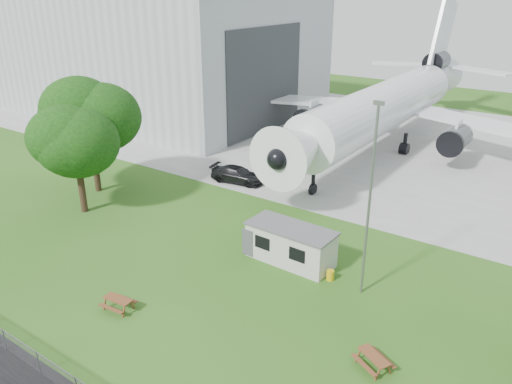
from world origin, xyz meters
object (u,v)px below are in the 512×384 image
Objects in this scene: picnic_east at (373,368)px; airliner at (388,103)px; picnic_west at (119,309)px; site_cabin at (291,244)px; hangar at (160,46)px.

airliner is at bearing 138.15° from picnic_east.
airliner is 26.52× the size of picnic_west.
picnic_west is at bearing -117.29° from site_cabin.
picnic_west and picnic_east have the same top height.
picnic_east is at bearing -36.90° from site_cabin.
picnic_east is (13.44, -35.57, -5.27)m from airliner.
site_cabin is at bearing 57.07° from picnic_west.
hangar reaches higher than site_cabin.
hangar is at bearing 171.59° from picnic_east.
picnic_west is 1.00× the size of picnic_east.
airliner is 38.39m from picnic_east.
airliner is 26.52× the size of picnic_east.
airliner reaches higher than picnic_west.
site_cabin is (40.55, -29.05, -8.09)m from hangar.
site_cabin is at bearing 170.55° from picnic_east.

